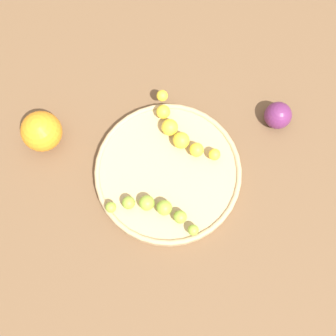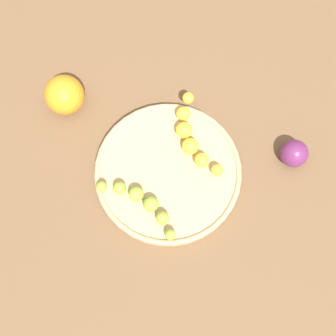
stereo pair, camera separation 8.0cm
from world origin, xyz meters
name	(u,v)px [view 1 (the left image)]	position (x,y,z in m)	size (l,w,h in m)	color
ground_plane	(168,174)	(0.00, 0.00, 0.00)	(2.40, 2.40, 0.00)	brown
fruit_bowl	(168,172)	(0.00, 0.00, 0.01)	(0.27, 0.27, 0.02)	tan
banana_green	(154,209)	(-0.03, 0.07, 0.03)	(0.15, 0.09, 0.03)	#8CAD38
banana_yellow	(179,131)	(0.04, -0.07, 0.03)	(0.17, 0.07, 0.03)	yellow
orange_fruit	(42,131)	(0.22, 0.11, 0.04)	(0.08, 0.08, 0.08)	orange
plum_purple	(278,115)	(-0.08, -0.22, 0.03)	(0.05, 0.05, 0.05)	#662659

